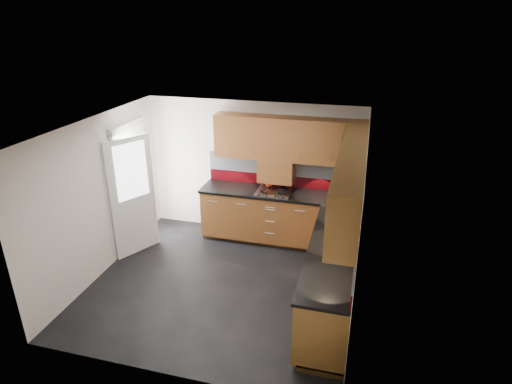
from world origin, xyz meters
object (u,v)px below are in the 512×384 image
(toaster, at_px, (353,193))
(food_processor, at_px, (341,225))
(gas_hob, at_px, (274,191))
(utensil_pot, at_px, (269,182))

(toaster, relative_size, food_processor, 0.84)
(gas_hob, relative_size, utensil_pot, 1.41)
(toaster, xyz_separation_m, food_processor, (-0.10, -1.28, 0.05))
(gas_hob, relative_size, food_processor, 1.85)
(utensil_pot, relative_size, toaster, 1.56)
(utensil_pot, height_order, toaster, utensil_pot)
(gas_hob, xyz_separation_m, food_processor, (1.20, -1.20, 0.13))
(gas_hob, xyz_separation_m, toaster, (1.30, 0.08, 0.08))
(gas_hob, bearing_deg, food_processor, -44.95)
(gas_hob, bearing_deg, utensil_pot, 122.67)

